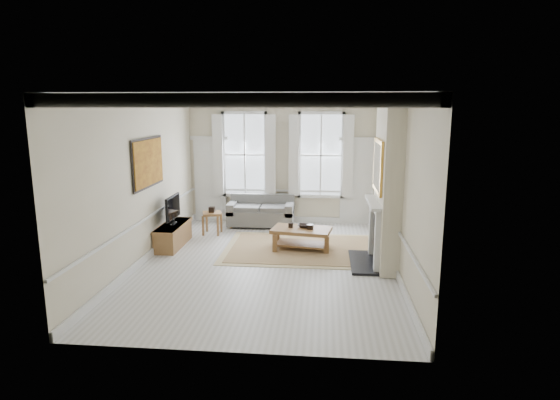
# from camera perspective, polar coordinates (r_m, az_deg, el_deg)

# --- Properties ---
(floor) EXTENTS (7.20, 7.20, 0.00)m
(floor) POSITION_cam_1_polar(r_m,az_deg,el_deg) (9.85, -1.57, -7.74)
(floor) COLOR #B7B5AD
(floor) RESTS_ON ground
(ceiling) EXTENTS (7.20, 7.20, 0.00)m
(ceiling) POSITION_cam_1_polar(r_m,az_deg,el_deg) (9.30, -1.69, 12.45)
(ceiling) COLOR white
(ceiling) RESTS_ON back_wall
(back_wall) EXTENTS (5.20, 0.00, 5.20)m
(back_wall) POSITION_cam_1_polar(r_m,az_deg,el_deg) (12.97, 0.33, 4.66)
(back_wall) COLOR beige
(back_wall) RESTS_ON floor
(left_wall) EXTENTS (0.00, 7.20, 7.20)m
(left_wall) POSITION_cam_1_polar(r_m,az_deg,el_deg) (10.08, -16.47, 2.21)
(left_wall) COLOR beige
(left_wall) RESTS_ON floor
(right_wall) EXTENTS (0.00, 7.20, 7.20)m
(right_wall) POSITION_cam_1_polar(r_m,az_deg,el_deg) (9.47, 14.19, 1.76)
(right_wall) COLOR beige
(right_wall) RESTS_ON floor
(window_left) EXTENTS (1.26, 0.20, 2.20)m
(window_left) POSITION_cam_1_polar(r_m,az_deg,el_deg) (13.04, -4.31, 5.54)
(window_left) COLOR #B2BCC6
(window_left) RESTS_ON back_wall
(window_right) EXTENTS (1.26, 0.20, 2.20)m
(window_right) POSITION_cam_1_polar(r_m,az_deg,el_deg) (12.85, 5.00, 5.45)
(window_right) COLOR #B2BCC6
(window_right) RESTS_ON back_wall
(door_left) EXTENTS (0.90, 0.08, 2.30)m
(door_left) POSITION_cam_1_polar(r_m,az_deg,el_deg) (13.35, -8.49, 2.34)
(door_left) COLOR silver
(door_left) RESTS_ON floor
(door_right) EXTENTS (0.90, 0.08, 2.30)m
(door_right) POSITION_cam_1_polar(r_m,az_deg,el_deg) (12.99, 9.36, 2.06)
(door_right) COLOR silver
(door_right) RESTS_ON floor
(painting) EXTENTS (0.05, 1.66, 1.06)m
(painting) POSITION_cam_1_polar(r_m,az_deg,el_deg) (10.29, -15.76, 4.41)
(painting) COLOR gold
(painting) RESTS_ON left_wall
(chimney_breast) EXTENTS (0.35, 1.70, 3.38)m
(chimney_breast) POSITION_cam_1_polar(r_m,az_deg,el_deg) (9.64, 12.99, 1.98)
(chimney_breast) COLOR beige
(chimney_breast) RESTS_ON floor
(hearth) EXTENTS (0.55, 1.50, 0.05)m
(hearth) POSITION_cam_1_polar(r_m,az_deg,el_deg) (10.00, 10.12, -7.47)
(hearth) COLOR black
(hearth) RESTS_ON floor
(fireplace) EXTENTS (0.21, 1.45, 1.33)m
(fireplace) POSITION_cam_1_polar(r_m,az_deg,el_deg) (9.81, 11.43, -3.57)
(fireplace) COLOR silver
(fireplace) RESTS_ON floor
(mirror) EXTENTS (0.06, 1.26, 1.06)m
(mirror) POSITION_cam_1_polar(r_m,az_deg,el_deg) (9.56, 11.81, 4.08)
(mirror) COLOR gold
(mirror) RESTS_ON chimney_breast
(sofa) EXTENTS (1.76, 0.86, 0.84)m
(sofa) POSITION_cam_1_polar(r_m,az_deg,el_deg) (12.78, -2.30, -1.59)
(sofa) COLOR slate
(sofa) RESTS_ON floor
(side_table) EXTENTS (0.57, 0.57, 0.56)m
(side_table) POSITION_cam_1_polar(r_m,az_deg,el_deg) (12.06, -8.29, -2.01)
(side_table) COLOR brown
(side_table) RESTS_ON floor
(rug) EXTENTS (3.50, 2.60, 0.02)m
(rug) POSITION_cam_1_polar(r_m,az_deg,el_deg) (10.79, 2.61, -5.95)
(rug) COLOR #9E7951
(rug) RESTS_ON floor
(coffee_table) EXTENTS (1.42, 0.97, 0.49)m
(coffee_table) POSITION_cam_1_polar(r_m,az_deg,el_deg) (10.68, 2.62, -3.90)
(coffee_table) COLOR brown
(coffee_table) RESTS_ON rug
(ceramic_pot_a) EXTENTS (0.11, 0.11, 0.11)m
(ceramic_pot_a) POSITION_cam_1_polar(r_m,az_deg,el_deg) (10.70, 1.31, -3.09)
(ceramic_pot_a) COLOR black
(ceramic_pot_a) RESTS_ON coffee_table
(ceramic_pot_b) EXTENTS (0.15, 0.15, 0.11)m
(ceramic_pot_b) POSITION_cam_1_polar(r_m,az_deg,el_deg) (10.59, 3.70, -3.29)
(ceramic_pot_b) COLOR black
(ceramic_pot_b) RESTS_ON coffee_table
(bowl) EXTENTS (0.32, 0.32, 0.07)m
(bowl) POSITION_cam_1_polar(r_m,az_deg,el_deg) (10.74, 2.92, -3.17)
(bowl) COLOR black
(bowl) RESTS_ON coffee_table
(tv_stand) EXTENTS (0.47, 1.46, 0.52)m
(tv_stand) POSITION_cam_1_polar(r_m,az_deg,el_deg) (11.24, -12.88, -4.20)
(tv_stand) COLOR brown
(tv_stand) RESTS_ON floor
(tv) EXTENTS (0.08, 0.90, 0.68)m
(tv) POSITION_cam_1_polar(r_m,az_deg,el_deg) (11.08, -12.92, -0.93)
(tv) COLOR black
(tv) RESTS_ON tv_stand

